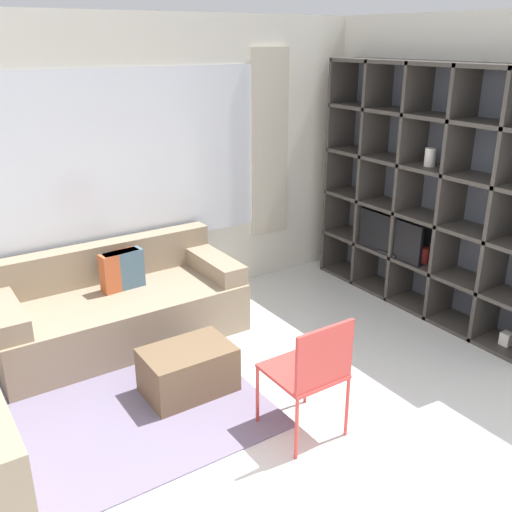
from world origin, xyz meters
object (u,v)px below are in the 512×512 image
shelving_unit (432,194)px  folding_chair (311,369)px  ottoman (188,370)px  couch_main (118,307)px

shelving_unit → folding_chair: shelving_unit is taller
ottoman → couch_main: bearing=96.6°
couch_main → ottoman: bearing=-83.4°
ottoman → folding_chair: folding_chair is taller
couch_main → folding_chair: size_ratio=2.40×
couch_main → folding_chair: folding_chair is taller
ottoman → folding_chair: 1.05m
ottoman → shelving_unit: bearing=1.3°
shelving_unit → couch_main: 3.02m
ottoman → folding_chair: (0.43, -0.90, 0.34)m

